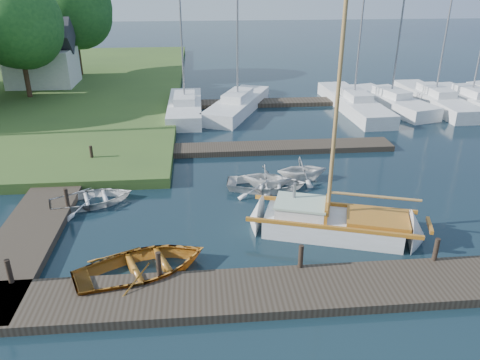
{
  "coord_description": "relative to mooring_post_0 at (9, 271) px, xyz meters",
  "views": [
    {
      "loc": [
        -1.58,
        -17.39,
        9.04
      ],
      "look_at": [
        0.0,
        0.0,
        1.2
      ],
      "focal_mm": 35.0,
      "sensor_mm": 36.0,
      "label": 1
    }
  ],
  "objects": [
    {
      "name": "mooring_post_0",
      "position": [
        0.0,
        0.0,
        0.0
      ],
      "size": [
        0.16,
        0.16,
        0.8
      ],
      "primitive_type": "cylinder",
      "color": "black",
      "rests_on": "near_dock"
    },
    {
      "name": "dinghy",
      "position": [
        3.94,
        0.42,
        -0.26
      ],
      "size": [
        5.13,
        4.45,
        0.89
      ],
      "primitive_type": "imported",
      "rotation": [
        0.0,
        0.0,
        1.96
      ],
      "color": "#944F1C",
      "rests_on": "ground"
    },
    {
      "name": "tree_7",
      "position": [
        -4.5,
        31.05,
        5.5
      ],
      "size": [
        6.83,
        6.83,
        9.38
      ],
      "color": "#332114",
      "rests_on": "shore"
    },
    {
      "name": "tree_3",
      "position": [
        -6.5,
        23.05,
        5.11
      ],
      "size": [
        6.41,
        6.38,
        8.74
      ],
      "color": "#332114",
      "rests_on": "shore"
    },
    {
      "name": "ground",
      "position": [
        7.5,
        5.0,
        -0.7
      ],
      "size": [
        160.0,
        160.0,
        0.0
      ],
      "primitive_type": "plane",
      "color": "black",
      "rests_on": "ground"
    },
    {
      "name": "mooring_post_4",
      "position": [
        0.5,
        5.0,
        0.0
      ],
      "size": [
        0.16,
        0.16,
        0.8
      ],
      "primitive_type": "cylinder",
      "color": "black",
      "rests_on": "left_dock"
    },
    {
      "name": "tender_a",
      "position": [
        1.29,
        5.74,
        -0.35
      ],
      "size": [
        3.93,
        3.31,
        0.7
      ],
      "primitive_type": "imported",
      "rotation": [
        0.0,
        0.0,
        1.88
      ],
      "color": "silver",
      "rests_on": "ground"
    },
    {
      "name": "near_dock",
      "position": [
        7.5,
        -1.0,
        -0.55
      ],
      "size": [
        18.0,
        2.2,
        0.3
      ],
      "primitive_type": "cube",
      "color": "#31281E",
      "rests_on": "ground"
    },
    {
      "name": "marina_boat_3",
      "position": [
        16.86,
        19.16,
        -0.13
      ],
      "size": [
        2.7,
        10.1,
        11.52
      ],
      "rotation": [
        0.0,
        0.0,
        1.62
      ],
      "color": "silver",
      "rests_on": "ground"
    },
    {
      "name": "marina_boat_0",
      "position": [
        4.99,
        18.97,
        -0.13
      ],
      "size": [
        2.24,
        8.0,
        10.38
      ],
      "rotation": [
        0.0,
        0.0,
        1.57
      ],
      "color": "silver",
      "rests_on": "ground"
    },
    {
      "name": "marina_boat_4",
      "position": [
        19.63,
        19.31,
        -0.13
      ],
      "size": [
        4.26,
        8.3,
        11.42
      ],
      "rotation": [
        0.0,
        0.0,
        1.84
      ],
      "color": "silver",
      "rests_on": "ground"
    },
    {
      "name": "left_dock",
      "position": [
        -0.5,
        7.0,
        -0.55
      ],
      "size": [
        2.2,
        18.0,
        0.3
      ],
      "primitive_type": "cube",
      "color": "#31281E",
      "rests_on": "ground"
    },
    {
      "name": "marina_boat_1",
      "position": [
        8.64,
        19.44,
        -0.14
      ],
      "size": [
        5.43,
        8.83,
        10.13
      ],
      "rotation": [
        0.0,
        0.0,
        1.17
      ],
      "color": "silver",
      "rests_on": "ground"
    },
    {
      "name": "far_dock",
      "position": [
        9.5,
        11.5,
        -0.55
      ],
      "size": [
        14.0,
        1.6,
        0.3
      ],
      "primitive_type": "cube",
      "color": "#31281E",
      "rests_on": "ground"
    },
    {
      "name": "sailboat",
      "position": [
        10.9,
        2.45,
        -0.36
      ],
      "size": [
        7.41,
        4.03,
        9.83
      ],
      "rotation": [
        0.0,
        0.0,
        -0.31
      ],
      "color": "silver",
      "rests_on": "ground"
    },
    {
      "name": "tender_c",
      "position": [
        8.84,
        6.57,
        -0.33
      ],
      "size": [
        3.85,
        3.0,
        0.73
      ],
      "primitive_type": "imported",
      "rotation": [
        0.0,
        0.0,
        1.43
      ],
      "color": "silver",
      "rests_on": "ground"
    },
    {
      "name": "tender_b",
      "position": [
        8.88,
        6.75,
        -0.11
      ],
      "size": [
        2.64,
        2.42,
        1.17
      ],
      "primitive_type": "imported",
      "rotation": [
        0.0,
        0.0,
        1.32
      ],
      "color": "silver",
      "rests_on": "ground"
    },
    {
      "name": "marina_boat_5",
      "position": [
        23.05,
        19.62,
        -0.13
      ],
      "size": [
        2.5,
        9.69,
        11.49
      ],
      "rotation": [
        0.0,
        0.0,
        1.6
      ],
      "color": "silver",
      "rests_on": "ground"
    },
    {
      "name": "tender_d",
      "position": [
        10.65,
        7.43,
        -0.08
      ],
      "size": [
        2.46,
        2.15,
        1.24
      ],
      "primitive_type": "imported",
      "rotation": [
        0.0,
        0.0,
        1.63
      ],
      "color": "silver",
      "rests_on": "ground"
    },
    {
      "name": "pontoon",
      "position": [
        17.5,
        21.0,
        -0.55
      ],
      "size": [
        30.0,
        1.6,
        0.3
      ],
      "primitive_type": "cube",
      "color": "#31281E",
      "rests_on": "ground"
    },
    {
      "name": "house_c",
      "position": [
        -6.5,
        27.0,
        1.88
      ],
      "size": [
        5.25,
        4.0,
        5.28
      ],
      "color": "beige",
      "rests_on": "shore"
    },
    {
      "name": "mooring_post_1",
      "position": [
        4.5,
        0.0,
        0.0
      ],
      "size": [
        0.16,
        0.16,
        0.8
      ],
      "primitive_type": "cylinder",
      "color": "black",
      "rests_on": "near_dock"
    },
    {
      "name": "mooring_post_5",
      "position": [
        0.5,
        10.0,
        0.0
      ],
      "size": [
        0.16,
        0.16,
        0.8
      ],
      "primitive_type": "cylinder",
      "color": "black",
      "rests_on": "left_dock"
    },
    {
      "name": "mooring_post_3",
      "position": [
        13.5,
        0.0,
        0.0
      ],
      "size": [
        0.16,
        0.16,
        0.8
      ],
      "primitive_type": "cylinder",
      "color": "black",
      "rests_on": "near_dock"
    },
    {
      "name": "marina_boat_6",
      "position": [
        25.55,
        19.16,
        -0.14
      ],
      "size": [
        3.23,
        8.38,
        10.33
      ],
      "rotation": [
        0.0,
        0.0,
        1.7
      ],
      "color": "silver",
      "rests_on": "ground"
    },
    {
      "name": "mooring_post_2",
      "position": [
        9.0,
        0.0,
        0.0
      ],
      "size": [
        0.16,
        0.16,
        0.8
      ],
      "primitive_type": "cylinder",
      "color": "black",
      "rests_on": "near_dock"
    }
  ]
}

